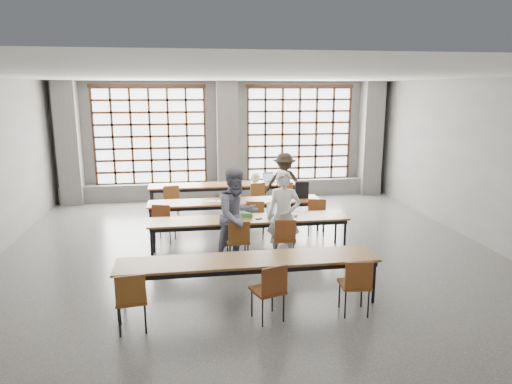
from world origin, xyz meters
TOP-DOWN VIEW (x-y plane):
  - floor at (0.00, 0.00)m, footprint 11.00×11.00m
  - ceiling at (0.00, 0.00)m, footprint 11.00×11.00m
  - wall_back at (0.00, 5.50)m, footprint 10.00×0.00m
  - wall_front at (0.00, -5.50)m, footprint 10.00×0.00m
  - wall_right at (5.00, 0.00)m, footprint 0.00×11.00m
  - column_left at (-4.50, 5.22)m, footprint 0.60×0.55m
  - column_mid at (0.00, 5.22)m, footprint 0.60×0.55m
  - column_right at (4.50, 5.22)m, footprint 0.60×0.55m
  - window_left at (-2.25, 5.42)m, footprint 3.32×0.12m
  - window_right at (2.25, 5.42)m, footprint 3.32×0.12m
  - sill_ledge at (0.00, 5.30)m, footprint 9.80×0.35m
  - desk_row_a at (-0.25, 3.85)m, footprint 4.00×0.70m
  - desk_row_b at (-0.13, 1.91)m, footprint 4.00×0.70m
  - desk_row_c at (-0.01, 0.41)m, footprint 4.00×0.70m
  - desk_row_d at (-0.32, -1.82)m, footprint 4.00×0.70m
  - chair_back_left at (-1.64, 3.22)m, footprint 0.48×0.48m
  - chair_back_mid at (0.57, 3.23)m, footprint 0.50×0.50m
  - chair_back_right at (1.34, 3.22)m, footprint 0.46×0.46m
  - chair_mid_left at (-1.75, 1.29)m, footprint 0.52×0.53m
  - chair_mid_centre at (0.25, 1.29)m, footprint 0.49×0.50m
  - chair_mid_right at (1.65, 1.29)m, footprint 0.51×0.51m
  - chair_front_left at (-0.30, -0.22)m, footprint 0.44×0.44m
  - chair_front_right at (0.59, -0.22)m, footprint 0.46×0.46m
  - chair_near_left at (-2.01, -2.45)m, footprint 0.47×0.47m
  - chair_near_mid at (-0.10, -2.45)m, footprint 0.53×0.53m
  - chair_near_right at (1.17, -2.45)m, footprint 0.45×0.46m
  - student_male at (0.59, -0.09)m, footprint 0.73×0.57m
  - student_female at (-0.31, -0.09)m, footprint 1.12×1.04m
  - student_back at (1.35, 3.35)m, footprint 1.15×0.81m
  - laptop_front at (0.55, 0.52)m, footprint 0.40×0.36m
  - laptop_back at (1.07, 3.96)m, footprint 0.46×0.43m
  - mouse at (0.94, 0.39)m, footprint 0.10×0.07m
  - green_box at (-0.06, 0.49)m, footprint 0.27×0.15m
  - phone at (0.17, 0.31)m, footprint 0.14×0.10m
  - paper_sheet_a at (-0.73, 1.96)m, footprint 0.33×0.26m
  - paper_sheet_b at (-0.43, 1.86)m, footprint 0.36×0.32m
  - backpack at (1.47, 1.96)m, footprint 0.34×0.24m
  - plastic_bag at (0.65, 3.90)m, footprint 0.32×0.29m
  - red_pouch at (-2.02, -2.37)m, footprint 0.21×0.12m

SIDE VIEW (x-z plane):
  - floor at x=0.00m, z-range 0.00..0.00m
  - sill_ledge at x=0.00m, z-range 0.00..0.50m
  - red_pouch at x=-2.02m, z-range 0.47..0.53m
  - chair_back_left at x=-1.64m, z-range 0.10..0.98m
  - chair_back_mid at x=0.57m, z-range 0.10..0.98m
  - chair_back_right at x=1.34m, z-range 0.10..0.98m
  - chair_mid_left at x=-1.75m, z-range 0.10..0.98m
  - chair_mid_centre at x=0.25m, z-range 0.10..0.98m
  - chair_mid_right at x=1.65m, z-range 0.10..0.98m
  - chair_front_left at x=-0.30m, z-range 0.10..0.98m
  - chair_front_right at x=0.59m, z-range 0.10..0.98m
  - chair_near_left at x=-2.01m, z-range 0.10..0.98m
  - chair_near_mid at x=-0.10m, z-range 0.10..0.98m
  - chair_near_right at x=1.17m, z-range 0.10..0.98m
  - desk_row_a at x=-0.25m, z-range 0.30..1.03m
  - desk_row_b at x=-0.13m, z-range 0.30..1.03m
  - desk_row_c at x=-0.01m, z-range 0.30..1.03m
  - desk_row_d at x=-0.32m, z-range 0.30..1.03m
  - paper_sheet_a at x=-0.73m, z-range 0.73..0.73m
  - paper_sheet_b at x=-0.43m, z-range 0.73..0.73m
  - phone at x=0.17m, z-range 0.73..0.74m
  - mouse at x=0.94m, z-range 0.73..0.77m
  - green_box at x=-0.06m, z-range 0.73..0.82m
  - laptop_front at x=0.55m, z-range 0.66..0.92m
  - laptop_back at x=1.07m, z-range 0.66..0.92m
  - student_back at x=1.35m, z-range 0.00..1.62m
  - plastic_bag at x=0.65m, z-range 0.73..1.02m
  - student_male at x=0.59m, z-range 0.00..1.76m
  - student_female at x=-0.31m, z-range 0.00..1.86m
  - backpack at x=1.47m, z-range 0.73..1.13m
  - wall_back at x=0.00m, z-range -3.25..6.75m
  - wall_front at x=0.00m, z-range -3.25..6.75m
  - wall_right at x=5.00m, z-range -3.75..7.25m
  - column_left at x=-4.50m, z-range 0.00..3.50m
  - column_mid at x=0.00m, z-range 0.00..3.50m
  - column_right at x=4.50m, z-range 0.00..3.50m
  - window_left at x=-2.25m, z-range 0.40..3.40m
  - window_right at x=2.25m, z-range 0.40..3.40m
  - ceiling at x=0.00m, z-range 3.50..3.50m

